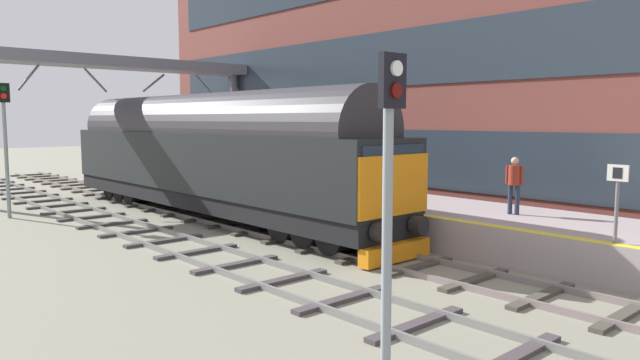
# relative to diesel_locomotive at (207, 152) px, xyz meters

# --- Properties ---
(ground_plane) EXTENTS (140.00, 140.00, 0.00)m
(ground_plane) POSITION_rel_diesel_locomotive_xyz_m (-0.00, -6.76, -2.48)
(ground_plane) COLOR gray
(ground_plane) RESTS_ON ground
(track_main) EXTENTS (2.50, 60.00, 0.15)m
(track_main) POSITION_rel_diesel_locomotive_xyz_m (-0.00, -6.76, -2.43)
(track_main) COLOR gray
(track_main) RESTS_ON ground
(track_adjacent_west) EXTENTS (2.50, 60.00, 0.15)m
(track_adjacent_west) POSITION_rel_diesel_locomotive_xyz_m (-3.29, -6.76, -2.43)
(track_adjacent_west) COLOR slate
(track_adjacent_west) RESTS_ON ground
(station_platform) EXTENTS (4.00, 44.00, 1.01)m
(station_platform) POSITION_rel_diesel_locomotive_xyz_m (3.60, -6.76, -1.98)
(station_platform) COLOR #A29595
(station_platform) RESTS_ON ground
(station_building) EXTENTS (4.72, 34.18, 11.94)m
(station_building) POSITION_rel_diesel_locomotive_xyz_m (9.10, -2.66, 3.49)
(station_building) COLOR brown
(station_building) RESTS_ON ground
(diesel_locomotive) EXTENTS (2.74, 18.77, 4.68)m
(diesel_locomotive) POSITION_rel_diesel_locomotive_xyz_m (0.00, 0.00, 0.00)
(diesel_locomotive) COLOR black
(diesel_locomotive) RESTS_ON ground
(signal_post_mid) EXTENTS (0.44, 0.22, 4.57)m
(signal_post_mid) POSITION_rel_diesel_locomotive_xyz_m (-5.60, -13.88, 0.36)
(signal_post_mid) COLOR gray
(signal_post_mid) RESTS_ON ground
(signal_post_far) EXTENTS (0.44, 0.22, 5.05)m
(signal_post_far) POSITION_rel_diesel_locomotive_xyz_m (-5.60, 5.02, 0.62)
(signal_post_far) COLOR gray
(signal_post_far) RESTS_ON ground
(platform_number_sign) EXTENTS (0.10, 0.44, 1.73)m
(platform_number_sign) POSITION_rel_diesel_locomotive_xyz_m (1.85, -13.94, -0.31)
(platform_number_sign) COLOR slate
(platform_number_sign) RESTS_ON station_platform
(waiting_passenger) EXTENTS (0.41, 0.50, 1.64)m
(waiting_passenger) POSITION_rel_diesel_locomotive_xyz_m (3.78, -10.40, -0.49)
(waiting_passenger) COLOR #252B3D
(waiting_passenger) RESTS_ON station_platform
(overhead_footbridge) EXTENTS (12.59, 2.00, 6.59)m
(overhead_footbridge) POSITION_rel_diesel_locomotive_xyz_m (0.40, 7.93, 3.49)
(overhead_footbridge) COLOR slate
(overhead_footbridge) RESTS_ON ground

